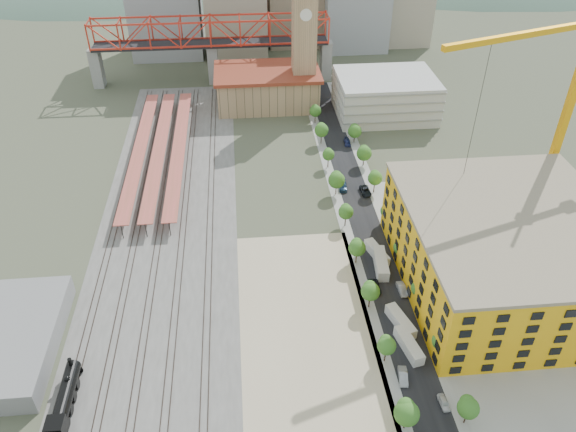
{
  "coord_description": "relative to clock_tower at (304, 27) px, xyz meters",
  "views": [
    {
      "loc": [
        -15.48,
        -111.26,
        89.3
      ],
      "look_at": [
        -5.35,
        -2.94,
        10.0
      ],
      "focal_mm": 35.0,
      "sensor_mm": 36.0,
      "label": 1
    }
  ],
  "objects": [
    {
      "name": "site_trailer_c",
      "position": [
        8.0,
        -92.39,
        -27.28
      ],
      "size": [
        3.74,
        10.58,
        2.83
      ],
      "primitive_type": "cube",
      "rotation": [
        0.0,
        0.0,
        -0.1
      ],
      "color": "silver",
      "rests_on": "ground"
    },
    {
      "name": "warehouse",
      "position": [
        -74.0,
        -109.99,
        -26.2
      ],
      "size": [
        22.0,
        32.0,
        5.0
      ],
      "primitive_type": "cube",
      "color": "gray",
      "rests_on": "ground"
    },
    {
      "name": "sidewalk_east",
      "position": [
        13.5,
        -64.99,
        -28.68
      ],
      "size": [
        3.0,
        170.0,
        0.04
      ],
      "primitive_type": "cube",
      "color": "gray",
      "rests_on": "ground"
    },
    {
      "name": "site_trailer_a",
      "position": [
        8.0,
        -117.6,
        -27.44
      ],
      "size": [
        4.25,
        9.5,
        2.52
      ],
      "primitive_type": "cube",
      "rotation": [
        0.0,
        0.0,
        0.21
      ],
      "color": "silver",
      "rests_on": "ground"
    },
    {
      "name": "street_trees",
      "position": [
        8.0,
        -74.99,
        -28.7
      ],
      "size": [
        15.4,
        124.4,
        8.0
      ],
      "color": "#2E5F1C",
      "rests_on": "ground"
    },
    {
      "name": "ballast_strip",
      "position": [
        -44.0,
        -62.49,
        -28.67
      ],
      "size": [
        36.0,
        165.0,
        0.06
      ],
      "primitive_type": "cube",
      "color": "#605E59",
      "rests_on": "ground"
    },
    {
      "name": "platform_canopies",
      "position": [
        -49.0,
        -34.99,
        -24.7
      ],
      "size": [
        16.0,
        80.0,
        4.12
      ],
      "color": "#CE534F",
      "rests_on": "ground"
    },
    {
      "name": "car_6",
      "position": [
        11.0,
        -60.36,
        -27.92
      ],
      "size": [
        2.8,
        5.71,
        1.56
      ],
      "primitive_type": "imported",
      "rotation": [
        0.0,
        0.0,
        0.04
      ],
      "color": "black",
      "rests_on": "ground"
    },
    {
      "name": "tower_crane",
      "position": [
        52.53,
        -73.8,
        8.02
      ],
      "size": [
        53.44,
        19.67,
        59.5
      ],
      "color": "#FDAA10",
      "rests_on": "ground"
    },
    {
      "name": "street_asphalt",
      "position": [
        8.0,
        -64.99,
        -28.67
      ],
      "size": [
        12.0,
        170.0,
        0.06
      ],
      "primitive_type": "cube",
      "color": "black",
      "rests_on": "ground"
    },
    {
      "name": "car_5",
      "position": [
        11.0,
        -100.91,
        -27.92
      ],
      "size": [
        1.86,
        4.79,
        1.56
      ],
      "primitive_type": "imported",
      "rotation": [
        0.0,
        0.0,
        0.05
      ],
      "color": "#A6A6AB",
      "rests_on": "ground"
    },
    {
      "name": "ground",
      "position": [
        -8.0,
        -79.99,
        -28.7
      ],
      "size": [
        400.0,
        400.0,
        0.0
      ],
      "primitive_type": "plane",
      "color": "#474C38",
      "rests_on": "ground"
    },
    {
      "name": "locomotive",
      "position": [
        -58.0,
        -127.76,
        -26.44
      ],
      "size": [
        3.13,
        24.14,
        6.04
      ],
      "color": "black",
      "rests_on": "ground"
    },
    {
      "name": "clock_tower",
      "position": [
        0.0,
        0.0,
        0.0
      ],
      "size": [
        12.0,
        12.0,
        52.0
      ],
      "color": "tan",
      "rests_on": "ground"
    },
    {
      "name": "site_trailer_d",
      "position": [
        8.0,
        -88.09,
        -27.48
      ],
      "size": [
        4.79,
        9.17,
        2.43
      ],
      "primitive_type": "cube",
      "rotation": [
        0.0,
        0.0,
        0.29
      ],
      "color": "silver",
      "rests_on": "ground"
    },
    {
      "name": "car_1",
      "position": [
        5.0,
        -124.63,
        -27.93
      ],
      "size": [
        2.28,
        4.85,
        1.54
      ],
      "primitive_type": "imported",
      "rotation": [
        0.0,
        0.0,
        -0.14
      ],
      "color": "#99999E",
      "rests_on": "ground"
    },
    {
      "name": "car_7",
      "position": [
        11.0,
        -31.16,
        -27.98
      ],
      "size": [
        2.3,
        5.04,
        1.43
      ],
      "primitive_type": "imported",
      "rotation": [
        0.0,
        0.0,
        -0.06
      ],
      "color": "navy",
      "rests_on": "ground"
    },
    {
      "name": "sidewalk_west",
      "position": [
        2.5,
        -64.99,
        -28.68
      ],
      "size": [
        3.0,
        170.0,
        0.04
      ],
      "primitive_type": "cube",
      "color": "gray",
      "rests_on": "ground"
    },
    {
      "name": "construction_pad",
      "position": [
        37.0,
        -99.99,
        -28.67
      ],
      "size": [
        50.0,
        90.0,
        0.06
      ],
      "primitive_type": "cube",
      "color": "gray",
      "rests_on": "ground"
    },
    {
      "name": "car_3",
      "position": [
        5.0,
        -57.35,
        -27.89
      ],
      "size": [
        2.89,
        5.78,
        1.61
      ],
      "primitive_type": "imported",
      "rotation": [
        0.0,
        0.0,
        -0.12
      ],
      "color": "#1B344E",
      "rests_on": "ground"
    },
    {
      "name": "station_hall",
      "position": [
        -13.0,
        2.01,
        -22.03
      ],
      "size": [
        38.0,
        24.0,
        13.1
      ],
      "color": "tan",
      "rests_on": "ground"
    },
    {
      "name": "car_2",
      "position": [
        5.0,
        -99.59,
        -27.99
      ],
      "size": [
        2.5,
        5.18,
        1.42
      ],
      "primitive_type": "imported",
      "rotation": [
        0.0,
        0.0,
        -0.03
      ],
      "color": "black",
      "rests_on": "ground"
    },
    {
      "name": "site_trailer_b",
      "position": [
        8.0,
        -110.99,
        -27.46
      ],
      "size": [
        4.92,
        9.37,
        2.48
      ],
      "primitive_type": "cube",
      "rotation": [
        0.0,
        0.0,
        0.29
      ],
      "color": "silver",
      "rests_on": "ground"
    },
    {
      "name": "rail_tracks",
      "position": [
        -45.8,
        -62.49,
        -28.55
      ],
      "size": [
        26.56,
        160.0,
        0.18
      ],
      "color": "#382B23",
      "rests_on": "ground"
    },
    {
      "name": "car_4",
      "position": [
        11.0,
        -131.05,
        -28.05
      ],
      "size": [
        1.74,
        3.89,
        1.3
      ],
      "primitive_type": "imported",
      "rotation": [
        0.0,
        0.0,
        0.05
      ],
      "color": "silver",
      "rests_on": "ground"
    },
    {
      "name": "construction_building",
      "position": [
        34.0,
        -99.99,
        -19.29
      ],
      "size": [
        44.6,
        50.6,
        18.8
      ],
      "color": "yellow",
      "rests_on": "ground"
    },
    {
      "name": "distant_hills",
      "position": [
        37.28,
        180.01,
        -108.23
      ],
      "size": [
        647.0,
        264.0,
        227.0
      ],
      "color": "#4C6B59",
      "rests_on": "ground"
    },
    {
      "name": "truss_bridge",
      "position": [
        -33.0,
        25.01,
        -9.83
      ],
      "size": [
        94.0,
        9.6,
        25.6
      ],
      "color": "gray",
      "rests_on": "ground"
    },
    {
      "name": "dirt_lot",
      "position": [
        -12.0,
        -111.49,
        -28.67
      ],
      "size": [
        28.0,
        67.0,
        0.06
      ],
      "primitive_type": "cube",
      "color": "tan",
      "rests_on": "ground"
    },
    {
      "name": "parking_garage",
      "position": [
        28.0,
        -9.99,
        -21.7
      ],
      "size": [
        34.0,
        26.0,
        14.0
      ],
      "primitive_type": "cube",
      "color": "silver",
      "rests_on": "ground"
    }
  ]
}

